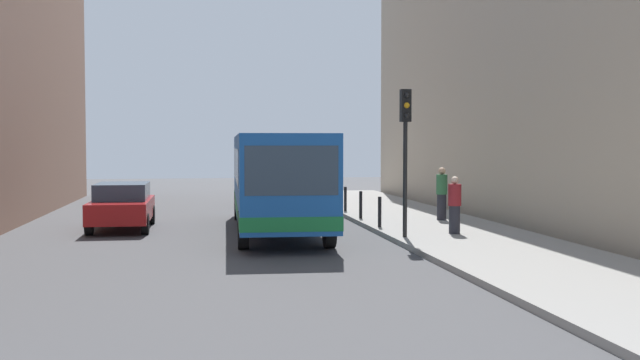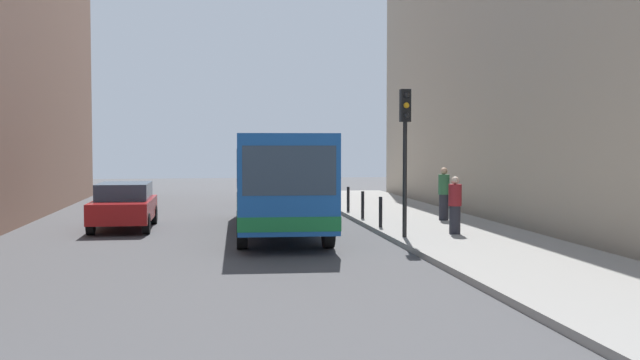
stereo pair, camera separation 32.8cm
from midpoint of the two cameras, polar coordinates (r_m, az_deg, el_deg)
The scene contains 13 objects.
ground_plane at distance 21.70m, azimuth -3.06°, elevation -4.52°, with size 80.00×80.00×0.00m, color #424244.
sidewalk at distance 22.82m, azimuth 10.61°, elevation -4.02°, with size 4.40×40.00×0.15m, color gray.
building_right at distance 28.99m, azimuth 19.73°, elevation 9.46°, with size 7.00×32.00×12.44m, color #B2A38C.
bus at distance 23.73m, azimuth -2.85°, elevation 0.28°, with size 2.90×11.10×3.00m.
car_beside_bus at distance 25.14m, azimuth -14.19°, elevation -1.82°, with size 1.86×4.40×1.48m.
car_behind_bus at distance 34.12m, azimuth -3.49°, elevation -0.57°, with size 2.14×4.53×1.48m.
traffic_light at distance 21.06m, azimuth 6.88°, elevation 3.44°, with size 0.28×0.33×4.10m.
bollard_near at distance 23.62m, azimuth 4.99°, elevation -2.42°, with size 0.11×0.11×0.95m, color black.
bollard_mid at distance 26.34m, azimuth 3.59°, elevation -1.88°, with size 0.11×0.11×0.95m, color black.
bollard_far at distance 29.08m, azimuth 2.46°, elevation -1.45°, with size 0.11×0.11×0.95m, color black.
bollard_farthest at distance 31.83m, azimuth 1.53°, elevation -1.09°, with size 0.11×0.11×0.95m, color black.
pedestrian_near_signal at distance 22.13m, azimuth 10.56°, elevation -1.89°, with size 0.38×0.38×1.66m.
pedestrian_mid_sidewalk at distance 26.06m, azimuth 9.67°, elevation -1.03°, with size 0.38×0.38×1.79m.
Camera 2 is at (-1.78, -21.47, 2.73)m, focal length 42.45 mm.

